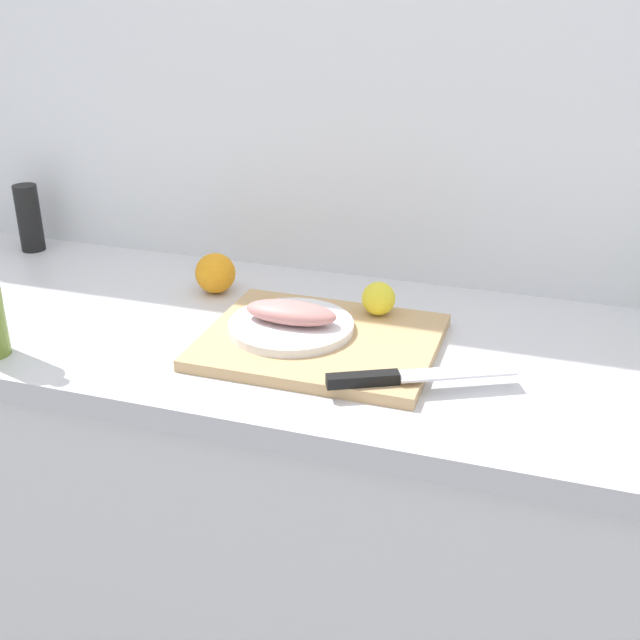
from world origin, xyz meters
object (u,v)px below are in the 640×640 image
at_px(cutting_board, 320,341).
at_px(pepper_mill, 29,218).
at_px(orange_0, 215,273).
at_px(fish_fillet, 291,312).
at_px(lemon_0, 379,299).
at_px(chef_knife, 398,377).
at_px(white_plate, 291,326).

relative_size(cutting_board, pepper_mill, 2.62).
bearing_deg(pepper_mill, cutting_board, -19.04).
bearing_deg(orange_0, fish_fillet, -36.45).
height_order(lemon_0, pepper_mill, pepper_mill).
xyz_separation_m(fish_fillet, orange_0, (-0.21, 0.16, -0.01)).
xyz_separation_m(fish_fillet, chef_knife, (0.21, -0.12, -0.02)).
distance_m(cutting_board, fish_fillet, 0.07).
relative_size(white_plate, pepper_mill, 1.45).
bearing_deg(pepper_mill, white_plate, -19.86).
bearing_deg(lemon_0, fish_fillet, -138.34).
distance_m(cutting_board, pepper_mill, 0.81).
height_order(lemon_0, orange_0, same).
bearing_deg(lemon_0, cutting_board, -120.74).
bearing_deg(fish_fillet, lemon_0, 41.66).
relative_size(orange_0, pepper_mill, 0.53).
distance_m(fish_fillet, chef_knife, 0.25).
height_order(white_plate, orange_0, orange_0).
distance_m(fish_fillet, pepper_mill, 0.75).
bearing_deg(chef_knife, cutting_board, 118.25).
height_order(orange_0, pepper_mill, pepper_mill).
relative_size(cutting_board, orange_0, 4.90).
relative_size(chef_knife, lemon_0, 4.55).
relative_size(white_plate, orange_0, 2.71).
distance_m(white_plate, chef_knife, 0.25).
xyz_separation_m(fish_fillet, lemon_0, (0.13, 0.11, -0.00)).
relative_size(cutting_board, chef_knife, 1.42).
bearing_deg(orange_0, lemon_0, -7.90).
bearing_deg(cutting_board, lemon_0, 59.26).
distance_m(white_plate, pepper_mill, 0.76).
relative_size(white_plate, fish_fillet, 1.33).
relative_size(chef_knife, orange_0, 3.45).
relative_size(cutting_board, white_plate, 1.81).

